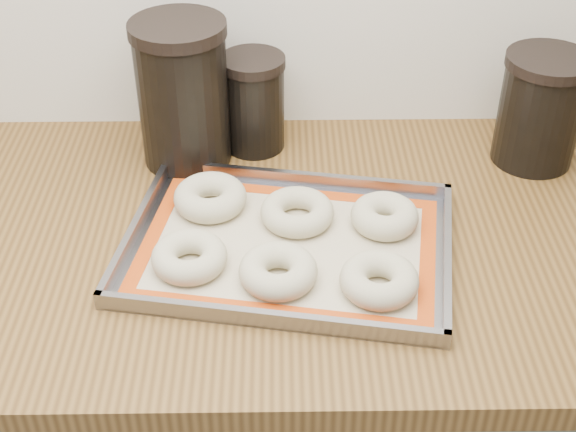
{
  "coord_description": "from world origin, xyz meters",
  "views": [
    {
      "loc": [
        -0.08,
        0.73,
        1.63
      ],
      "look_at": [
        -0.07,
        1.63,
        0.96
      ],
      "focal_mm": 50.0,
      "sensor_mm": 36.0,
      "label": 1
    }
  ],
  "objects_px": {
    "bagel_front_left": "(189,257)",
    "canister_mid": "(254,103)",
    "bagel_back_left": "(210,197)",
    "canister_left": "(183,93)",
    "bagel_front_mid": "(278,271)",
    "baking_tray": "(288,246)",
    "bagel_back_mid": "(297,212)",
    "canister_right": "(540,109)",
    "bagel_back_right": "(385,216)",
    "bagel_front_right": "(379,280)"
  },
  "relations": [
    {
      "from": "baking_tray",
      "to": "bagel_back_left",
      "type": "bearing_deg",
      "value": 140.36
    },
    {
      "from": "bagel_back_mid",
      "to": "bagel_back_right",
      "type": "xyz_separation_m",
      "value": [
        0.13,
        -0.01,
        0.0
      ]
    },
    {
      "from": "bagel_front_left",
      "to": "bagel_front_right",
      "type": "height_order",
      "value": "bagel_front_right"
    },
    {
      "from": "bagel_back_right",
      "to": "canister_right",
      "type": "height_order",
      "value": "canister_right"
    },
    {
      "from": "bagel_front_mid",
      "to": "canister_left",
      "type": "xyz_separation_m",
      "value": [
        -0.15,
        0.32,
        0.1
      ]
    },
    {
      "from": "baking_tray",
      "to": "bagel_back_right",
      "type": "distance_m",
      "value": 0.15
    },
    {
      "from": "bagel_front_mid",
      "to": "bagel_back_mid",
      "type": "xyz_separation_m",
      "value": [
        0.03,
        0.14,
        -0.0
      ]
    },
    {
      "from": "canister_mid",
      "to": "canister_left",
      "type": "bearing_deg",
      "value": -160.67
    },
    {
      "from": "bagel_front_mid",
      "to": "canister_right",
      "type": "height_order",
      "value": "canister_right"
    },
    {
      "from": "bagel_front_mid",
      "to": "canister_mid",
      "type": "height_order",
      "value": "canister_mid"
    },
    {
      "from": "baking_tray",
      "to": "bagel_front_left",
      "type": "distance_m",
      "value": 0.14
    },
    {
      "from": "baking_tray",
      "to": "bagel_back_mid",
      "type": "xyz_separation_m",
      "value": [
        0.01,
        0.06,
        0.01
      ]
    },
    {
      "from": "canister_right",
      "to": "canister_mid",
      "type": "bearing_deg",
      "value": 174.0
    },
    {
      "from": "bagel_front_right",
      "to": "bagel_front_mid",
      "type": "bearing_deg",
      "value": 171.6
    },
    {
      "from": "bagel_front_right",
      "to": "canister_left",
      "type": "xyz_separation_m",
      "value": [
        -0.28,
        0.34,
        0.1
      ]
    },
    {
      "from": "baking_tray",
      "to": "bagel_back_left",
      "type": "height_order",
      "value": "bagel_back_left"
    },
    {
      "from": "bagel_back_left",
      "to": "bagel_front_left",
      "type": "bearing_deg",
      "value": -98.16
    },
    {
      "from": "baking_tray",
      "to": "canister_left",
      "type": "height_order",
      "value": "canister_left"
    },
    {
      "from": "bagel_front_left",
      "to": "canister_mid",
      "type": "relative_size",
      "value": 0.64
    },
    {
      "from": "bagel_front_mid",
      "to": "bagel_back_right",
      "type": "relative_size",
      "value": 1.07
    },
    {
      "from": "bagel_front_mid",
      "to": "bagel_back_left",
      "type": "distance_m",
      "value": 0.2
    },
    {
      "from": "bagel_back_left",
      "to": "baking_tray",
      "type": "bearing_deg",
      "value": -39.64
    },
    {
      "from": "bagel_back_left",
      "to": "canister_right",
      "type": "relative_size",
      "value": 0.6
    },
    {
      "from": "bagel_front_right",
      "to": "canister_right",
      "type": "xyz_separation_m",
      "value": [
        0.29,
        0.33,
        0.07
      ]
    },
    {
      "from": "canister_left",
      "to": "baking_tray",
      "type": "bearing_deg",
      "value": -56.26
    },
    {
      "from": "canister_mid",
      "to": "bagel_front_right",
      "type": "bearing_deg",
      "value": -65.42
    },
    {
      "from": "bagel_back_right",
      "to": "canister_left",
      "type": "height_order",
      "value": "canister_left"
    },
    {
      "from": "bagel_back_left",
      "to": "canister_right",
      "type": "xyz_separation_m",
      "value": [
        0.53,
        0.14,
        0.07
      ]
    },
    {
      "from": "bagel_front_mid",
      "to": "canister_left",
      "type": "bearing_deg",
      "value": 115.07
    },
    {
      "from": "bagel_front_mid",
      "to": "bagel_front_left",
      "type": "bearing_deg",
      "value": 165.24
    },
    {
      "from": "bagel_front_left",
      "to": "bagel_front_mid",
      "type": "distance_m",
      "value": 0.13
    },
    {
      "from": "bagel_front_mid",
      "to": "canister_mid",
      "type": "relative_size",
      "value": 0.65
    },
    {
      "from": "bagel_front_mid",
      "to": "canister_mid",
      "type": "xyz_separation_m",
      "value": [
        -0.04,
        0.36,
        0.06
      ]
    },
    {
      "from": "bagel_front_left",
      "to": "bagel_back_left",
      "type": "height_order",
      "value": "bagel_back_left"
    },
    {
      "from": "canister_right",
      "to": "bagel_back_left",
      "type": "bearing_deg",
      "value": -165.21
    },
    {
      "from": "bagel_front_left",
      "to": "canister_right",
      "type": "height_order",
      "value": "canister_right"
    },
    {
      "from": "bagel_front_mid",
      "to": "baking_tray",
      "type": "bearing_deg",
      "value": 79.18
    },
    {
      "from": "bagel_back_mid",
      "to": "canister_left",
      "type": "bearing_deg",
      "value": 133.98
    },
    {
      "from": "bagel_front_left",
      "to": "bagel_back_mid",
      "type": "xyz_separation_m",
      "value": [
        0.15,
        0.1,
        -0.0
      ]
    },
    {
      "from": "bagel_front_left",
      "to": "bagel_front_mid",
      "type": "relative_size",
      "value": 0.99
    },
    {
      "from": "bagel_front_left",
      "to": "canister_left",
      "type": "xyz_separation_m",
      "value": [
        -0.03,
        0.29,
        0.1
      ]
    },
    {
      "from": "canister_left",
      "to": "bagel_front_mid",
      "type": "bearing_deg",
      "value": -64.93
    },
    {
      "from": "bagel_back_left",
      "to": "canister_mid",
      "type": "distance_m",
      "value": 0.21
    },
    {
      "from": "bagel_back_left",
      "to": "canister_left",
      "type": "bearing_deg",
      "value": 107.63
    },
    {
      "from": "baking_tray",
      "to": "bagel_front_right",
      "type": "xyz_separation_m",
      "value": [
        0.12,
        -0.09,
        0.02
      ]
    },
    {
      "from": "baking_tray",
      "to": "bagel_front_mid",
      "type": "distance_m",
      "value": 0.08
    },
    {
      "from": "bagel_back_mid",
      "to": "bagel_front_right",
      "type": "bearing_deg",
      "value": -55.75
    },
    {
      "from": "bagel_back_left",
      "to": "bagel_back_right",
      "type": "bearing_deg",
      "value": -10.99
    },
    {
      "from": "canister_left",
      "to": "bagel_front_left",
      "type": "bearing_deg",
      "value": -84.56
    },
    {
      "from": "bagel_front_right",
      "to": "bagel_back_mid",
      "type": "height_order",
      "value": "bagel_front_right"
    }
  ]
}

